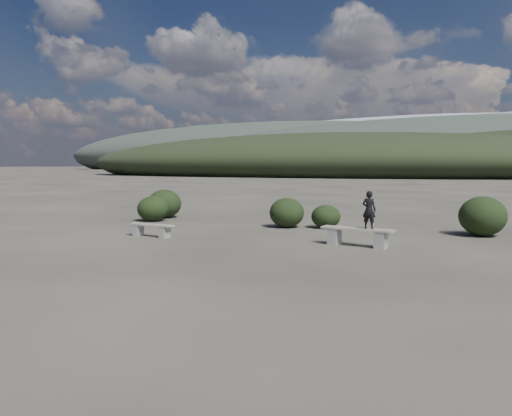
% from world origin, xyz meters
% --- Properties ---
extents(ground, '(1200.00, 1200.00, 0.00)m').
position_xyz_m(ground, '(0.00, 0.00, 0.00)').
color(ground, '#2F2B25').
rests_on(ground, ground).
extents(bench_left, '(1.62, 0.48, 0.40)m').
position_xyz_m(bench_left, '(-3.83, 4.34, 0.24)').
color(bench_left, gray).
rests_on(bench_left, ground).
extents(bench_right, '(2.05, 0.71, 0.50)m').
position_xyz_m(bench_right, '(2.40, 5.15, 0.31)').
color(bench_right, gray).
rests_on(bench_right, ground).
extents(seated_person, '(0.40, 0.29, 1.03)m').
position_xyz_m(seated_person, '(2.72, 5.10, 1.02)').
color(seated_person, black).
rests_on(seated_person, bench_right).
extents(shrub_a, '(1.21, 1.21, 0.99)m').
position_xyz_m(shrub_a, '(-6.36, 7.94, 0.50)').
color(shrub_a, black).
rests_on(shrub_a, ground).
extents(shrub_b, '(1.24, 1.24, 1.06)m').
position_xyz_m(shrub_b, '(-0.81, 8.23, 0.53)').
color(shrub_b, black).
rests_on(shrub_b, ground).
extents(shrub_c, '(1.03, 1.03, 0.82)m').
position_xyz_m(shrub_c, '(0.52, 8.61, 0.41)').
color(shrub_c, black).
rests_on(shrub_c, ground).
extents(shrub_d, '(1.43, 1.43, 1.25)m').
position_xyz_m(shrub_d, '(5.54, 8.70, 0.62)').
color(shrub_d, black).
rests_on(shrub_d, ground).
extents(shrub_f, '(1.41, 1.41, 1.20)m').
position_xyz_m(shrub_f, '(-6.68, 9.23, 0.60)').
color(shrub_f, black).
rests_on(shrub_f, ground).
extents(mountain_ridges, '(500.00, 400.00, 56.00)m').
position_xyz_m(mountain_ridges, '(-7.48, 339.06, 10.84)').
color(mountain_ridges, black).
rests_on(mountain_ridges, ground).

